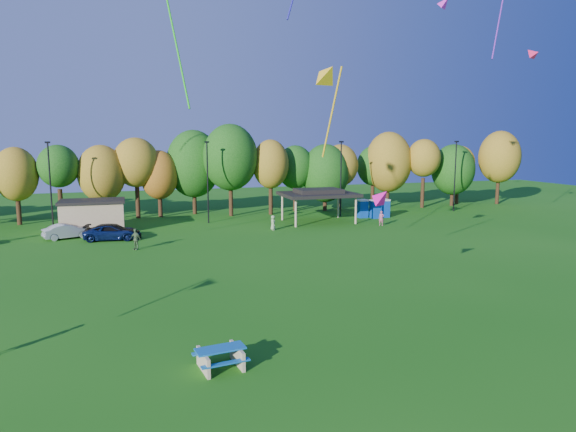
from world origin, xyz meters
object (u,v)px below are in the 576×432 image
object	(u,v)px
picnic_table	(221,356)
car_b	(67,231)
car_c	(112,232)
car_d	(113,232)
porta_potties	(374,208)

from	to	relation	value
picnic_table	car_b	size ratio (longest dim) A/B	0.52
picnic_table	car_c	world-z (taller)	car_c
car_b	car_d	distance (m)	4.58
car_b	car_c	size ratio (longest dim) A/B	0.84
picnic_table	car_c	bearing A→B (deg)	91.70
porta_potties	car_b	bearing A→B (deg)	-174.67
car_c	car_b	bearing A→B (deg)	70.89
car_c	porta_potties	bearing A→B (deg)	-74.10
picnic_table	car_b	xyz separation A→B (m)	(-9.02, 31.87, 0.20)
porta_potties	picnic_table	distance (m)	42.82
porta_potties	car_b	distance (m)	33.80
picnic_table	car_d	bearing A→B (deg)	91.47
car_b	picnic_table	bearing A→B (deg)	176.19
car_b	car_c	distance (m)	4.52
porta_potties	car_b	xyz separation A→B (m)	(-33.65, -3.14, -0.39)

